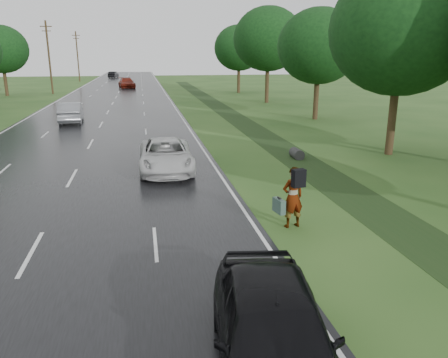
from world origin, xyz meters
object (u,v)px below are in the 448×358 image
Objects in this scene: white_pickup at (166,155)px; silver_sedan at (71,112)px; pedestrian at (292,197)px; dark_sedan at (273,333)px.

silver_sedan is at bearing 112.57° from white_pickup.
pedestrian reaches higher than silver_sedan.
pedestrian is 27.25m from silver_sedan.
white_pickup is at bearing -76.97° from pedestrian.
dark_sedan is (1.00, -14.54, 0.12)m from white_pickup.
white_pickup is at bearing 107.53° from silver_sedan.
pedestrian is 0.41× the size of silver_sedan.
pedestrian is at bearing -64.50° from white_pickup.
dark_sedan reaches higher than white_pickup.
dark_sedan is at bearing 99.75° from silver_sedan.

